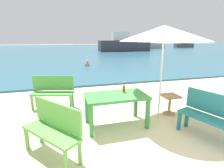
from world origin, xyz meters
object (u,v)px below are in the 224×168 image
(patio_umbrella, at_px, (164,33))
(boat_ferry, at_px, (124,44))
(side_table_wood, at_px, (170,102))
(bench_green_left, at_px, (53,90))
(beer_bottle_amber, at_px, (124,88))
(bench_green_right, at_px, (53,127))
(picnic_table_green, at_px, (116,99))
(boat_cargo_ship, at_px, (153,45))
(boat_tanker, at_px, (184,45))
(bench_teal_center, at_px, (211,114))
(swimmer_person, at_px, (87,64))

(patio_umbrella, distance_m, boat_ferry, 23.29)
(side_table_wood, height_order, bench_green_left, bench_green_left)
(beer_bottle_amber, relative_size, bench_green_right, 0.23)
(picnic_table_green, bearing_deg, boat_ferry, 70.24)
(side_table_wood, height_order, bench_green_right, bench_green_right)
(boat_cargo_ship, height_order, boat_ferry, boat_ferry)
(beer_bottle_amber, bearing_deg, boat_ferry, 70.67)
(boat_tanker, bearing_deg, picnic_table_green, -129.50)
(side_table_wood, relative_size, boat_tanker, 0.13)
(picnic_table_green, relative_size, beer_bottle_amber, 5.28)
(bench_green_right, bearing_deg, picnic_table_green, 28.72)
(bench_green_left, xyz_separation_m, boat_cargo_ship, (17.17, 25.78, 0.12))
(side_table_wood, relative_size, bench_teal_center, 0.43)
(bench_green_right, bearing_deg, swimmer_person, 78.83)
(swimmer_person, bearing_deg, bench_teal_center, -83.68)
(side_table_wood, bearing_deg, bench_green_right, -161.87)
(boat_cargo_ship, bearing_deg, patio_umbrella, -118.07)
(picnic_table_green, distance_m, beer_bottle_amber, 0.34)
(beer_bottle_amber, relative_size, boat_ferry, 0.03)
(beer_bottle_amber, bearing_deg, bench_green_left, 139.67)
(swimmer_person, bearing_deg, bench_green_right, -101.17)
(boat_cargo_ship, xyz_separation_m, boat_ferry, (-7.69, -5.00, 0.43))
(swimmer_person, xyz_separation_m, boat_ferry, (7.47, 13.41, 0.86))
(patio_umbrella, height_order, side_table_wood, patio_umbrella)
(side_table_wood, height_order, boat_ferry, boat_ferry)
(boat_cargo_ship, relative_size, boat_ferry, 0.58)
(picnic_table_green, distance_m, side_table_wood, 1.62)
(bench_green_left, distance_m, swimmer_person, 7.65)
(picnic_table_green, relative_size, boat_tanker, 0.34)
(beer_bottle_amber, height_order, side_table_wood, beer_bottle_amber)
(patio_umbrella, xyz_separation_m, bench_green_right, (-2.54, -0.85, -1.58))
(boat_cargo_ship, bearing_deg, bench_teal_center, -116.31)
(swimmer_person, bearing_deg, boat_tanker, 40.55)
(side_table_wood, relative_size, bench_green_right, 0.46)
(patio_umbrella, xyz_separation_m, boat_ferry, (6.84, 22.24, -1.02))
(boat_cargo_ship, xyz_separation_m, boat_tanker, (7.97, 1.38, -0.04))
(side_table_wood, bearing_deg, patio_umbrella, -164.36)
(side_table_wood, bearing_deg, picnic_table_green, -172.10)
(side_table_wood, xyz_separation_m, bench_green_left, (-3.04, 1.36, 0.19))
(picnic_table_green, distance_m, boat_cargo_ship, 31.55)
(swimmer_person, bearing_deg, boat_cargo_ship, 50.53)
(side_table_wood, relative_size, bench_green_left, 0.43)
(picnic_table_green, xyz_separation_m, boat_tanker, (23.69, 28.73, -0.03))
(bench_green_left, relative_size, bench_green_right, 1.07)
(picnic_table_green, height_order, bench_teal_center, bench_teal_center)
(boat_tanker, distance_m, boat_ferry, 16.92)
(bench_green_right, bearing_deg, boat_cargo_ship, 58.72)
(beer_bottle_amber, distance_m, side_table_wood, 1.44)
(picnic_table_green, xyz_separation_m, bench_teal_center, (1.67, -1.05, -0.11))
(bench_green_left, bearing_deg, boat_ferry, 65.46)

